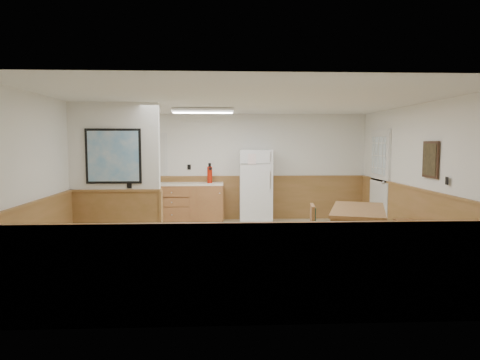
{
  "coord_description": "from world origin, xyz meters",
  "views": [
    {
      "loc": [
        -0.47,
        -7.13,
        1.82
      ],
      "look_at": [
        -0.12,
        0.4,
        1.17
      ],
      "focal_mm": 32.0,
      "sensor_mm": 36.0,
      "label": 1
    }
  ],
  "objects": [
    {
      "name": "ground",
      "position": [
        0.0,
        0.0,
        0.0
      ],
      "size": [
        6.0,
        6.0,
        0.0
      ],
      "primitive_type": "plane",
      "color": "#C3B68C",
      "rests_on": "ground"
    },
    {
      "name": "ceiling",
      "position": [
        0.0,
        0.0,
        2.5
      ],
      "size": [
        6.0,
        6.0,
        0.02
      ],
      "primitive_type": "cube",
      "color": "white",
      "rests_on": "back_wall"
    },
    {
      "name": "back_wall",
      "position": [
        0.0,
        3.0,
        1.25
      ],
      "size": [
        6.0,
        0.02,
        2.5
      ],
      "primitive_type": "cube",
      "color": "white",
      "rests_on": "ground"
    },
    {
      "name": "right_wall",
      "position": [
        3.0,
        0.0,
        1.25
      ],
      "size": [
        0.02,
        6.0,
        2.5
      ],
      "primitive_type": "cube",
      "color": "white",
      "rests_on": "ground"
    },
    {
      "name": "left_wall",
      "position": [
        -3.0,
        0.0,
        1.25
      ],
      "size": [
        0.02,
        6.0,
        2.5
      ],
      "primitive_type": "cube",
      "color": "white",
      "rests_on": "ground"
    },
    {
      "name": "wainscot_back",
      "position": [
        0.0,
        2.98,
        0.5
      ],
      "size": [
        6.0,
        0.04,
        1.0
      ],
      "primitive_type": "cube",
      "color": "#A16F40",
      "rests_on": "ground"
    },
    {
      "name": "wainscot_right",
      "position": [
        2.98,
        0.0,
        0.5
      ],
      "size": [
        0.04,
        6.0,
        1.0
      ],
      "primitive_type": "cube",
      "color": "#A16F40",
      "rests_on": "ground"
    },
    {
      "name": "wainscot_left",
      "position": [
        -2.98,
        0.0,
        0.5
      ],
      "size": [
        0.04,
        6.0,
        1.0
      ],
      "primitive_type": "cube",
      "color": "#A16F40",
      "rests_on": "ground"
    },
    {
      "name": "partition_wall",
      "position": [
        -2.25,
        0.19,
        1.23
      ],
      "size": [
        1.5,
        0.2,
        2.5
      ],
      "color": "white",
      "rests_on": "ground"
    },
    {
      "name": "kitchen_counter",
      "position": [
        -1.21,
        2.68,
        0.46
      ],
      "size": [
        2.2,
        0.61,
        1.0
      ],
      "color": "olive",
      "rests_on": "ground"
    },
    {
      "name": "exterior_door",
      "position": [
        2.96,
        1.9,
        1.05
      ],
      "size": [
        0.07,
        1.02,
        2.15
      ],
      "color": "white",
      "rests_on": "ground"
    },
    {
      "name": "kitchen_window",
      "position": [
        -2.1,
        2.98,
        1.55
      ],
      "size": [
        0.8,
        0.04,
        1.0
      ],
      "color": "white",
      "rests_on": "back_wall"
    },
    {
      "name": "wall_painting",
      "position": [
        2.97,
        -0.3,
        1.55
      ],
      "size": [
        0.04,
        0.5,
        0.6
      ],
      "color": "#382316",
      "rests_on": "right_wall"
    },
    {
      "name": "fluorescent_fixture",
      "position": [
        -0.8,
        1.3,
        2.45
      ],
      "size": [
        1.2,
        0.3,
        0.09
      ],
      "color": "white",
      "rests_on": "ceiling"
    },
    {
      "name": "refrigerator",
      "position": [
        0.35,
        2.63,
        0.83
      ],
      "size": [
        0.76,
        0.73,
        1.66
      ],
      "rotation": [
        0.0,
        0.0,
        -0.03
      ],
      "color": "white",
      "rests_on": "ground"
    },
    {
      "name": "dining_table",
      "position": [
        1.79,
        -0.3,
        0.66
      ],
      "size": [
        1.32,
        1.83,
        0.75
      ],
      "rotation": [
        0.0,
        0.0,
        -0.33
      ],
      "color": "olive",
      "rests_on": "ground"
    },
    {
      "name": "dining_bench",
      "position": [
        2.8,
        -0.37,
        0.34
      ],
      "size": [
        0.48,
        1.65,
        0.45
      ],
      "rotation": [
        0.0,
        0.0,
        -0.08
      ],
      "color": "olive",
      "rests_on": "ground"
    },
    {
      "name": "dining_chair",
      "position": [
        1.08,
        -0.55,
        0.5
      ],
      "size": [
        0.65,
        0.49,
        0.85
      ],
      "rotation": [
        0.0,
        0.0,
        -0.15
      ],
      "color": "olive",
      "rests_on": "ground"
    },
    {
      "name": "fire_extinguisher",
      "position": [
        -0.71,
        2.68,
        1.1
      ],
      "size": [
        0.13,
        0.13,
        0.46
      ],
      "rotation": [
        0.0,
        0.0,
        -0.17
      ],
      "color": "#AF1B09",
      "rests_on": "kitchen_counter"
    },
    {
      "name": "soap_bottle",
      "position": [
        -2.2,
        2.64,
        1.0
      ],
      "size": [
        0.07,
        0.07,
        0.19
      ],
      "primitive_type": "cylinder",
      "rotation": [
        0.0,
        0.0,
        0.16
      ],
      "color": "#178334",
      "rests_on": "kitchen_counter"
    }
  ]
}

